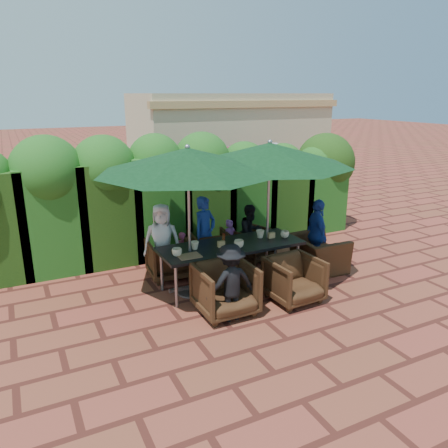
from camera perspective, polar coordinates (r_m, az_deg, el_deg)
name	(u,v)px	position (r m, az deg, el deg)	size (l,w,h in m)	color
ground	(231,291)	(7.43, 0.91, -8.78)	(80.00, 80.00, 0.00)	brown
dining_table	(231,249)	(7.40, 0.93, -3.22)	(2.45, 0.90, 0.75)	black
umbrella_left	(188,161)	(6.74, -4.76, 8.27)	(2.85, 2.85, 2.46)	gray
umbrella_right	(270,154)	(7.46, 5.97, 9.04)	(2.83, 2.83, 2.46)	gray
chair_far_left	(169,256)	(7.92, -7.15, -4.23)	(0.75, 0.70, 0.77)	black
chair_far_mid	(210,247)	(8.38, -1.87, -3.03)	(0.72, 0.67, 0.74)	black
chair_far_right	(253,243)	(8.71, 3.80, -2.43)	(0.68, 0.63, 0.70)	black
chair_near_left	(225,287)	(6.58, 0.18, -8.20)	(0.83, 0.78, 0.85)	black
chair_near_right	(294,278)	(7.06, 9.19, -6.91)	(0.77, 0.72, 0.79)	black
chair_end_right	(318,248)	(8.35, 12.18, -3.07)	(0.98, 0.63, 0.85)	black
adult_far_left	(162,241)	(7.87, -8.09, -2.18)	(0.66, 0.40, 1.35)	silver
adult_far_mid	(205,233)	(8.16, -2.51, -1.18)	(0.50, 0.41, 1.39)	#1B3A96
adult_far_right	(251,233)	(8.62, 3.50, -1.12)	(0.54, 0.33, 1.13)	black
adult_near_left	(231,282)	(6.35, 0.86, -7.64)	(0.74, 0.34, 1.16)	black
adult_end_right	(317,235)	(8.32, 12.03, -1.36)	(0.79, 0.39, 1.34)	#1B3A96
child_left	(183,252)	(8.15, -5.34, -3.63)	(0.27, 0.22, 0.75)	#CC487C
child_right	(230,241)	(8.54, 0.83, -2.22)	(0.31, 0.25, 0.86)	#974DA8
pedestrian_a	(213,190)	(11.30, -1.49, 4.44)	(1.49, 0.53, 1.60)	#268524
pedestrian_b	(229,180)	(11.94, 0.71, 5.71)	(0.89, 0.54, 1.85)	#CC487C
pedestrian_c	(272,177)	(12.42, 6.33, 6.16)	(1.21, 0.56, 1.90)	gray
cup_a	(177,252)	(6.88, -6.17, -3.68)	(0.16, 0.16, 0.13)	beige
cup_b	(195,245)	(7.15, -3.84, -2.80)	(0.14, 0.14, 0.13)	beige
cup_c	(239,244)	(7.21, 1.96, -2.60)	(0.16, 0.16, 0.13)	beige
cup_d	(260,234)	(7.72, 4.75, -1.30)	(0.15, 0.15, 0.14)	beige
cup_e	(285,234)	(7.78, 7.94, -1.34)	(0.15, 0.15, 0.12)	beige
ketchup_bottle	(224,239)	(7.40, -0.06, -1.92)	(0.04, 0.04, 0.17)	#B20C0A
sauce_bottle	(223,239)	(7.35, -0.09, -2.04)	(0.04, 0.04, 0.17)	#4C230C
serving_tray	(189,256)	(6.85, -4.55, -4.20)	(0.35, 0.25, 0.02)	#8E6444
number_block_left	(221,244)	(7.25, -0.37, -2.61)	(0.12, 0.06, 0.10)	tan
number_block_right	(271,235)	(7.73, 6.21, -1.47)	(0.12, 0.06, 0.10)	tan
hedge_wall	(165,189)	(8.93, -7.66, 4.60)	(9.10, 1.60, 2.52)	#14340E
building	(229,144)	(14.62, 0.60, 10.44)	(6.20, 3.08, 3.20)	tan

